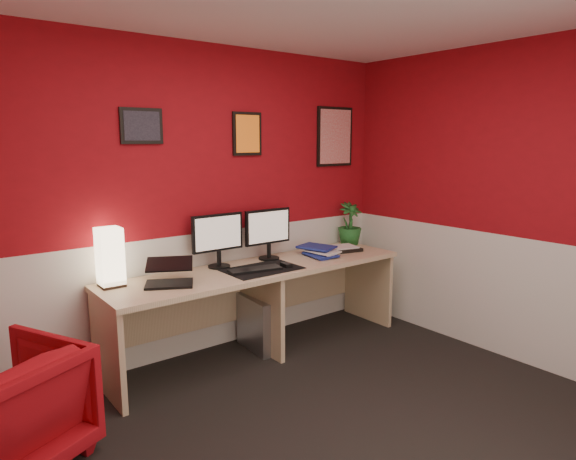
{
  "coord_description": "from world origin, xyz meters",
  "views": [
    {
      "loc": [
        -1.78,
        -1.87,
        1.75
      ],
      "look_at": [
        0.6,
        1.21,
        1.05
      ],
      "focal_mm": 31.29,
      "sensor_mm": 36.0,
      "label": 1
    }
  ],
  "objects_px": {
    "potted_plant": "(350,224)",
    "shoji_lamp": "(110,259)",
    "laptop": "(169,270)",
    "zen_tray": "(340,249)",
    "armchair": "(2,411)",
    "monitor_left": "(218,232)",
    "desk": "(261,310)",
    "pc_tower": "(260,323)",
    "monitor_right": "(269,226)"
  },
  "relations": [
    {
      "from": "armchair",
      "to": "shoji_lamp",
      "type": "bearing_deg",
      "value": -169.21
    },
    {
      "from": "zen_tray",
      "to": "armchair",
      "type": "distance_m",
      "value": 2.95
    },
    {
      "from": "shoji_lamp",
      "to": "laptop",
      "type": "bearing_deg",
      "value": -33.97
    },
    {
      "from": "potted_plant",
      "to": "pc_tower",
      "type": "bearing_deg",
      "value": -173.52
    },
    {
      "from": "monitor_left",
      "to": "shoji_lamp",
      "type": "bearing_deg",
      "value": -179.77
    },
    {
      "from": "monitor_left",
      "to": "potted_plant",
      "type": "xyz_separation_m",
      "value": [
        1.48,
        -0.0,
        -0.08
      ]
    },
    {
      "from": "potted_plant",
      "to": "armchair",
      "type": "bearing_deg",
      "value": -169.19
    },
    {
      "from": "zen_tray",
      "to": "monitor_right",
      "type": "bearing_deg",
      "value": 169.13
    },
    {
      "from": "monitor_left",
      "to": "laptop",
      "type": "bearing_deg",
      "value": -157.09
    },
    {
      "from": "shoji_lamp",
      "to": "armchair",
      "type": "xyz_separation_m",
      "value": [
        -0.81,
        -0.6,
        -0.6
      ]
    },
    {
      "from": "laptop",
      "to": "pc_tower",
      "type": "xyz_separation_m",
      "value": [
        0.84,
        0.09,
        -0.61
      ]
    },
    {
      "from": "laptop",
      "to": "monitor_left",
      "type": "height_order",
      "value": "monitor_left"
    },
    {
      "from": "monitor_left",
      "to": "zen_tray",
      "type": "relative_size",
      "value": 1.66
    },
    {
      "from": "monitor_left",
      "to": "zen_tray",
      "type": "height_order",
      "value": "monitor_left"
    },
    {
      "from": "laptop",
      "to": "pc_tower",
      "type": "height_order",
      "value": "laptop"
    },
    {
      "from": "desk",
      "to": "monitor_left",
      "type": "distance_m",
      "value": 0.74
    },
    {
      "from": "laptop",
      "to": "shoji_lamp",
      "type": "bearing_deg",
      "value": 173.87
    },
    {
      "from": "monitor_left",
      "to": "armchair",
      "type": "xyz_separation_m",
      "value": [
        -1.68,
        -0.6,
        -0.69
      ]
    },
    {
      "from": "potted_plant",
      "to": "shoji_lamp",
      "type": "bearing_deg",
      "value": -179.92
    },
    {
      "from": "pc_tower",
      "to": "shoji_lamp",
      "type": "bearing_deg",
      "value": 177.75
    },
    {
      "from": "zen_tray",
      "to": "monitor_left",
      "type": "bearing_deg",
      "value": 172.76
    },
    {
      "from": "monitor_left",
      "to": "zen_tray",
      "type": "xyz_separation_m",
      "value": [
        1.21,
        -0.15,
        -0.28
      ]
    },
    {
      "from": "shoji_lamp",
      "to": "monitor_left",
      "type": "xyz_separation_m",
      "value": [
        0.87,
        0.0,
        0.09
      ]
    },
    {
      "from": "shoji_lamp",
      "to": "armchair",
      "type": "distance_m",
      "value": 1.17
    },
    {
      "from": "monitor_right",
      "to": "armchair",
      "type": "relative_size",
      "value": 0.79
    },
    {
      "from": "zen_tray",
      "to": "armchair",
      "type": "height_order",
      "value": "zen_tray"
    },
    {
      "from": "armchair",
      "to": "potted_plant",
      "type": "bearing_deg",
      "value": 165.07
    },
    {
      "from": "potted_plant",
      "to": "armchair",
      "type": "relative_size",
      "value": 0.57
    },
    {
      "from": "desk",
      "to": "pc_tower",
      "type": "height_order",
      "value": "desk"
    },
    {
      "from": "monitor_left",
      "to": "pc_tower",
      "type": "height_order",
      "value": "monitor_left"
    },
    {
      "from": "laptop",
      "to": "potted_plant",
      "type": "xyz_separation_m",
      "value": [
        2.02,
        0.23,
        0.1
      ]
    },
    {
      "from": "laptop",
      "to": "monitor_left",
      "type": "xyz_separation_m",
      "value": [
        0.54,
        0.23,
        0.18
      ]
    },
    {
      "from": "laptop",
      "to": "armchair",
      "type": "relative_size",
      "value": 0.45
    },
    {
      "from": "pc_tower",
      "to": "armchair",
      "type": "relative_size",
      "value": 0.61
    },
    {
      "from": "zen_tray",
      "to": "potted_plant",
      "type": "distance_m",
      "value": 0.37
    },
    {
      "from": "laptop",
      "to": "zen_tray",
      "type": "height_order",
      "value": "laptop"
    },
    {
      "from": "laptop",
      "to": "zen_tray",
      "type": "relative_size",
      "value": 0.94
    },
    {
      "from": "desk",
      "to": "pc_tower",
      "type": "xyz_separation_m",
      "value": [
        0.02,
        0.06,
        -0.14
      ]
    },
    {
      "from": "shoji_lamp",
      "to": "laptop",
      "type": "height_order",
      "value": "shoji_lamp"
    },
    {
      "from": "shoji_lamp",
      "to": "pc_tower",
      "type": "xyz_separation_m",
      "value": [
        1.17,
        -0.13,
        -0.7
      ]
    },
    {
      "from": "laptop",
      "to": "pc_tower",
      "type": "distance_m",
      "value": 1.05
    },
    {
      "from": "laptop",
      "to": "potted_plant",
      "type": "relative_size",
      "value": 0.79
    },
    {
      "from": "desk",
      "to": "laptop",
      "type": "distance_m",
      "value": 0.95
    },
    {
      "from": "monitor_right",
      "to": "zen_tray",
      "type": "relative_size",
      "value": 1.66
    },
    {
      "from": "desk",
      "to": "potted_plant",
      "type": "relative_size",
      "value": 6.23
    },
    {
      "from": "laptop",
      "to": "monitor_right",
      "type": "height_order",
      "value": "monitor_right"
    },
    {
      "from": "monitor_left",
      "to": "pc_tower",
      "type": "xyz_separation_m",
      "value": [
        0.3,
        -0.13,
        -0.8
      ]
    },
    {
      "from": "shoji_lamp",
      "to": "potted_plant",
      "type": "distance_m",
      "value": 2.35
    },
    {
      "from": "zen_tray",
      "to": "potted_plant",
      "type": "xyz_separation_m",
      "value": [
        0.27,
        0.15,
        0.19
      ]
    },
    {
      "from": "desk",
      "to": "shoji_lamp",
      "type": "relative_size",
      "value": 6.5
    }
  ]
}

